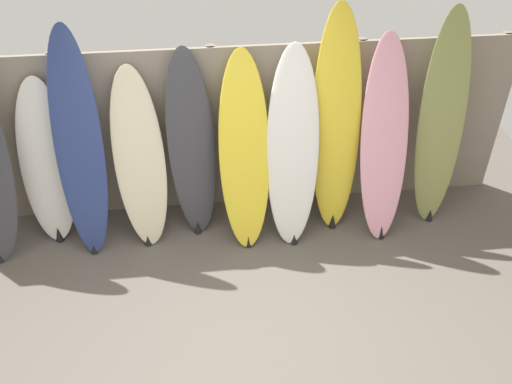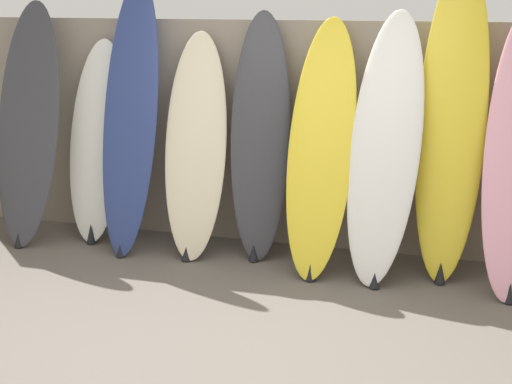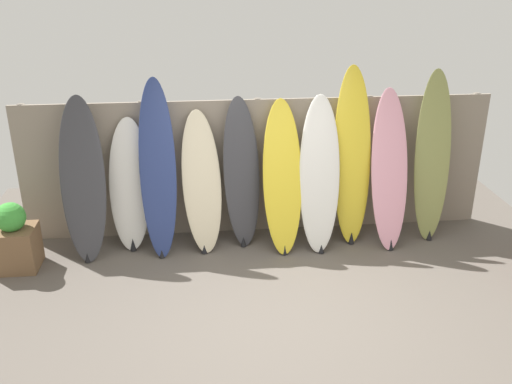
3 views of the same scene
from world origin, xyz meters
TOP-DOWN VIEW (x-y plane):
  - ground at (0.00, 0.00)m, footprint 7.68×7.68m
  - fence_back at (-0.00, 2.01)m, footprint 6.08×0.11m
  - surfboard_white_1 at (-1.63, 1.72)m, footprint 0.55×0.50m
  - surfboard_navy_2 at (-1.26, 1.60)m, footprint 0.47×0.69m
  - surfboard_cream_3 at (-0.74, 1.64)m, footprint 0.56×0.68m
  - surfboard_charcoal_4 at (-0.24, 1.69)m, footprint 0.51×0.51m
  - surfboard_yellow_5 at (0.26, 1.55)m, footprint 0.50×0.75m
  - surfboard_white_6 at (0.72, 1.53)m, footprint 0.58×0.76m
  - surfboard_yellow_7 at (1.16, 1.66)m, footprint 0.49×0.55m
  - surfboard_pink_8 at (1.62, 1.53)m, footprint 0.51×0.77m
  - surfboard_olive_9 at (2.21, 1.64)m, footprint 0.51×0.55m

SIDE VIEW (x-z plane):
  - ground at x=0.00m, z-range 0.00..0.00m
  - surfboard_white_1 at x=-1.63m, z-range -0.01..1.64m
  - surfboard_cream_3 at x=-0.74m, z-range -0.01..1.71m
  - fence_back at x=0.00m, z-range 0.00..1.80m
  - surfboard_yellow_5 at x=0.26m, z-range -0.01..1.83m
  - surfboard_charcoal_4 at x=-0.24m, z-range -0.01..1.87m
  - surfboard_white_6 at x=0.72m, z-range -0.01..1.89m
  - surfboard_pink_8 at x=1.62m, z-range -0.01..1.94m
  - surfboard_navy_2 at x=-1.26m, z-range -0.01..2.12m
  - surfboard_olive_9 at x=2.21m, z-range -0.01..2.16m
  - surfboard_yellow_7 at x=1.16m, z-range -0.01..2.23m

